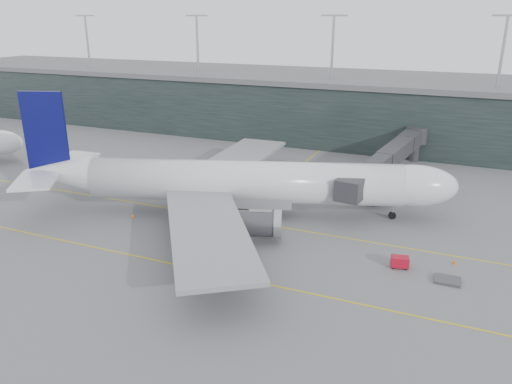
% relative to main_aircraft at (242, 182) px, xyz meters
% --- Properties ---
extents(ground, '(320.00, 320.00, 0.00)m').
position_rel_main_aircraft_xyz_m(ground, '(-4.93, 1.61, -5.22)').
color(ground, '#5D5D62').
rests_on(ground, ground).
extents(taxiline_a, '(160.00, 0.25, 0.02)m').
position_rel_main_aircraft_xyz_m(taxiline_a, '(-4.93, -2.39, -5.21)').
color(taxiline_a, gold).
rests_on(taxiline_a, ground).
extents(taxiline_b, '(160.00, 0.25, 0.02)m').
position_rel_main_aircraft_xyz_m(taxiline_b, '(-4.93, -18.39, -5.21)').
color(taxiline_b, gold).
rests_on(taxiline_b, ground).
extents(taxiline_lead_main, '(0.25, 60.00, 0.02)m').
position_rel_main_aircraft_xyz_m(taxiline_lead_main, '(0.07, 21.61, -5.21)').
color(taxiline_lead_main, gold).
rests_on(taxiline_lead_main, ground).
extents(terminal, '(240.00, 36.00, 29.00)m').
position_rel_main_aircraft_xyz_m(terminal, '(-4.94, 59.61, 2.40)').
color(terminal, black).
rests_on(terminal, ground).
extents(main_aircraft, '(64.69, 59.59, 18.61)m').
position_rel_main_aircraft_xyz_m(main_aircraft, '(0.00, 0.00, 0.00)').
color(main_aircraft, silver).
rests_on(main_aircraft, ground).
extents(jet_bridge, '(9.46, 47.79, 7.28)m').
position_rel_main_aircraft_xyz_m(jet_bridge, '(18.35, 27.33, 0.23)').
color(jet_bridge, '#2C2C31').
rests_on(jet_bridge, ground).
extents(gse_cart, '(2.36, 1.77, 1.45)m').
position_rel_main_aircraft_xyz_m(gse_cart, '(24.91, -8.31, -4.42)').
color(gse_cart, '#A10B1F').
rests_on(gse_cart, ground).
extents(baggage_dolly, '(2.94, 2.36, 0.29)m').
position_rel_main_aircraft_xyz_m(baggage_dolly, '(30.53, -9.59, -5.05)').
color(baggage_dolly, '#38393E').
rests_on(baggage_dolly, ground).
extents(uld_a, '(2.23, 1.83, 1.95)m').
position_rel_main_aircraft_xyz_m(uld_a, '(-10.23, 10.42, -4.20)').
color(uld_a, '#3A3A3F').
rests_on(uld_a, ground).
extents(uld_b, '(2.74, 2.48, 2.04)m').
position_rel_main_aircraft_xyz_m(uld_b, '(-8.71, 12.95, -4.15)').
color(uld_b, '#3A3A3F').
rests_on(uld_b, ground).
extents(uld_c, '(2.28, 2.05, 1.72)m').
position_rel_main_aircraft_xyz_m(uld_c, '(-4.46, 11.81, -4.32)').
color(uld_c, '#3A3A3F').
rests_on(uld_c, ground).
extents(cone_nose, '(0.47, 0.47, 0.74)m').
position_rel_main_aircraft_xyz_m(cone_nose, '(31.14, -4.69, -4.85)').
color(cone_nose, orange).
rests_on(cone_nose, ground).
extents(cone_wing_stbd, '(0.41, 0.41, 0.65)m').
position_rel_main_aircraft_xyz_m(cone_wing_stbd, '(2.05, -18.54, -4.90)').
color(cone_wing_stbd, '#D1470B').
rests_on(cone_wing_stbd, ground).
extents(cone_wing_port, '(0.48, 0.48, 0.77)m').
position_rel_main_aircraft_xyz_m(cone_wing_port, '(4.61, 13.88, -4.84)').
color(cone_wing_port, '#EF5E0D').
rests_on(cone_wing_port, ground).
extents(cone_tail, '(0.45, 0.45, 0.71)m').
position_rel_main_aircraft_xyz_m(cone_tail, '(-14.81, -7.78, -4.86)').
color(cone_tail, '#CD630B').
rests_on(cone_tail, ground).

